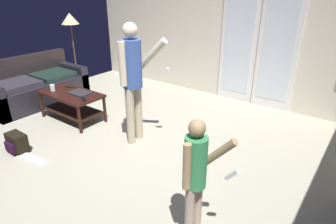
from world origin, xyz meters
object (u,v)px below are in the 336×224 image
at_px(cup_near_edge, 52,88).
at_px(person_adult, 133,74).
at_px(leather_couch, 35,88).
at_px(floor_lamp, 70,23).
at_px(loose_keyboard, 32,159).
at_px(laptop_closed, 80,93).
at_px(coffee_table, 72,100).
at_px(backpack, 17,143).
at_px(person_child, 196,173).
at_px(tv_remote_black, 70,87).
at_px(dvd_remote_slim, 84,99).

bearing_deg(cup_near_edge, person_adult, 7.03).
distance_m(leather_couch, floor_lamp, 1.62).
relative_size(loose_keyboard, laptop_closed, 1.29).
bearing_deg(coffee_table, cup_near_edge, -160.65).
bearing_deg(backpack, coffee_table, 103.00).
height_order(person_child, loose_keyboard, person_child).
relative_size(person_child, tv_remote_black, 6.90).
bearing_deg(tv_remote_black, loose_keyboard, -68.09).
bearing_deg(leather_couch, floor_lamp, 104.15).
relative_size(person_child, dvd_remote_slim, 6.90).
bearing_deg(person_adult, tv_remote_black, 177.46).
relative_size(laptop_closed, dvd_remote_slim, 2.05).
bearing_deg(person_adult, leather_couch, -179.24).
bearing_deg(dvd_remote_slim, backpack, -72.44).
bearing_deg(coffee_table, person_adult, 3.94).
height_order(coffee_table, backpack, coffee_table).
distance_m(person_child, cup_near_edge, 3.39).
distance_m(backpack, dvd_remote_slim, 1.11).
relative_size(leather_couch, dvd_remote_slim, 10.59).
xyz_separation_m(leather_couch, floor_lamp, (-0.30, 1.19, 1.06)).
bearing_deg(backpack, leather_couch, 141.56).
xyz_separation_m(person_adult, laptop_closed, (-1.18, -0.02, -0.52)).
height_order(coffee_table, person_adult, person_adult).
xyz_separation_m(leather_couch, backpack, (1.47, -1.17, -0.17)).
bearing_deg(backpack, dvd_remote_slim, 80.55).
bearing_deg(laptop_closed, dvd_remote_slim, -27.72).
bearing_deg(leather_couch, loose_keyboard, -32.92).
bearing_deg(person_child, coffee_table, 162.62).
bearing_deg(person_child, loose_keyboard, -175.52).
height_order(leather_couch, person_child, person_child).
xyz_separation_m(coffee_table, loose_keyboard, (0.60, -1.11, -0.33)).
bearing_deg(floor_lamp, dvd_remote_slim, -34.13).
relative_size(person_adult, cup_near_edge, 15.63).
xyz_separation_m(backpack, tv_remote_black, (-0.50, 1.27, 0.35)).
bearing_deg(loose_keyboard, backpack, 179.31).
distance_m(person_adult, floor_lamp, 3.10).
bearing_deg(laptop_closed, person_child, -20.00).
bearing_deg(tv_remote_black, dvd_remote_slim, -30.53).
bearing_deg(dvd_remote_slim, tv_remote_black, -171.97).
distance_m(leather_couch, dvd_remote_slim, 1.66).
height_order(person_adult, tv_remote_black, person_adult).
bearing_deg(tv_remote_black, person_child, -30.31).
xyz_separation_m(person_child, loose_keyboard, (-2.37, -0.19, -0.69)).
xyz_separation_m(loose_keyboard, laptop_closed, (-0.44, 1.18, 0.47)).
height_order(tv_remote_black, dvd_remote_slim, same).
bearing_deg(coffee_table, tv_remote_black, 146.74).
xyz_separation_m(coffee_table, backpack, (0.26, -1.11, -0.21)).
relative_size(floor_lamp, laptop_closed, 4.45).
height_order(loose_keyboard, cup_near_edge, cup_near_edge).
distance_m(leather_couch, cup_near_edge, 0.94).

